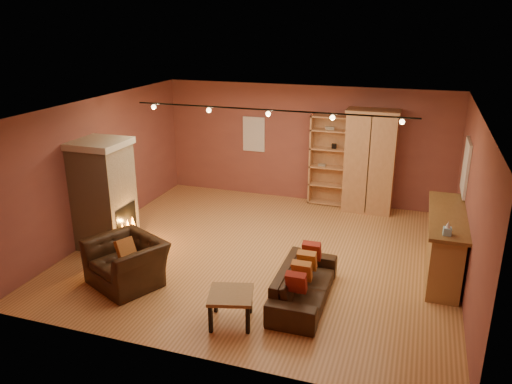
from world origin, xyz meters
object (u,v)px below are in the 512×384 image
(loveseat, at_px, (304,278))
(armchair, at_px, (126,255))
(armoire, at_px, (370,161))
(coffee_table, at_px, (231,298))
(fireplace, at_px, (104,194))
(bar_counter, at_px, (444,243))
(bookcase, at_px, (329,160))

(loveseat, relative_size, armchair, 1.38)
(armoire, height_order, coffee_table, armoire)
(fireplace, xyz_separation_m, armchair, (1.20, -1.21, -0.54))
(bar_counter, bearing_deg, loveseat, -141.68)
(armchair, bearing_deg, bar_counter, 47.96)
(bar_counter, height_order, loveseat, bar_counter)
(bar_counter, bearing_deg, coffee_table, -138.77)
(armchair, bearing_deg, coffee_table, 11.36)
(fireplace, relative_size, armoire, 0.90)
(armoire, xyz_separation_m, armchair, (-3.43, -4.76, -0.67))
(fireplace, bearing_deg, bar_counter, 7.83)
(armoire, xyz_separation_m, loveseat, (-0.48, -4.35, -0.80))
(bookcase, height_order, armchair, bookcase)
(bar_counter, distance_m, loveseat, 2.68)
(armoire, bearing_deg, coffee_table, -104.30)
(armoire, bearing_deg, fireplace, -142.49)
(loveseat, xyz_separation_m, coffee_table, (-0.87, -0.94, 0.02))
(armoire, distance_m, bar_counter, 3.20)
(bookcase, distance_m, coffee_table, 5.53)
(bar_counter, bearing_deg, bookcase, 131.98)
(bar_counter, height_order, armchair, bar_counter)
(bookcase, bearing_deg, bar_counter, -48.02)
(armoire, height_order, bar_counter, armoire)
(armchair, bearing_deg, loveseat, 33.62)
(fireplace, relative_size, bar_counter, 0.91)
(fireplace, height_order, loveseat, fireplace)
(bookcase, distance_m, loveseat, 4.61)
(fireplace, relative_size, armchair, 1.51)
(armoire, bearing_deg, armchair, -125.76)
(armoire, relative_size, coffee_table, 3.03)
(armoire, bearing_deg, bookcase, 169.10)
(loveseat, distance_m, coffee_table, 1.28)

